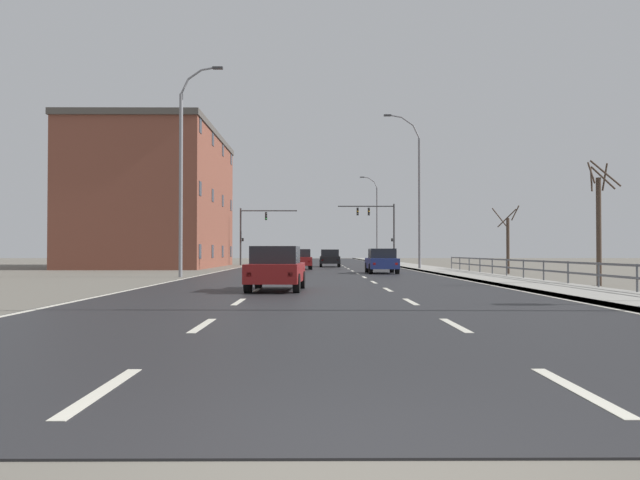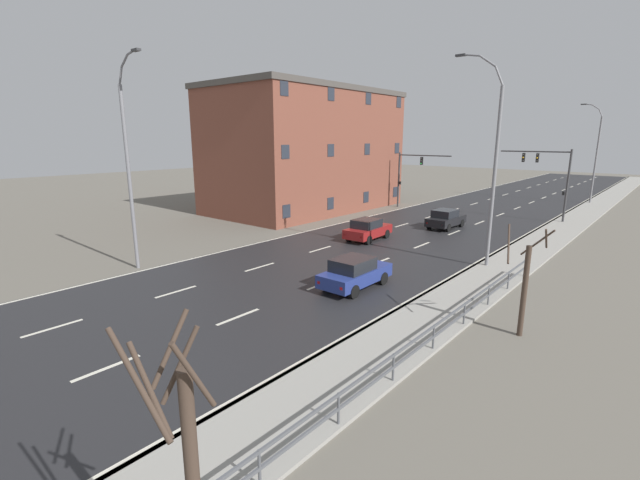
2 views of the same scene
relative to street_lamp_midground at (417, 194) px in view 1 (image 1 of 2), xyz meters
The scene contains 16 objects.
ground_plane 10.71m from the street_lamp_midground, 145.64° to the left, with size 160.00×160.00×0.12m.
road_asphalt_strip 19.49m from the street_lamp_midground, 113.51° to the left, with size 14.00×120.00×0.03m.
sidewalk_right 18.03m from the street_lamp_midground, 86.65° to the left, with size 3.00×120.00×0.12m.
guardrail 18.99m from the street_lamp_midground, 82.40° to the right, with size 0.07×34.92×1.00m.
street_lamp_midground is the anchor object (origin of this frame).
street_lamp_distant 32.74m from the street_lamp_midground, 89.93° to the left, with size 2.30×0.24×11.03m.
street_lamp_left_bank 19.84m from the street_lamp_midground, 138.68° to the right, with size 2.37×0.24×11.53m.
traffic_signal_right 17.86m from the street_lamp_midground, 93.17° to the left, with size 5.93×0.36×6.35m.
traffic_signal_left 21.82m from the street_lamp_midground, 130.74° to the left, with size 5.83×0.36×5.80m.
car_mid_centre 10.27m from the street_lamp_midground, behind, with size 1.99×4.18×1.57m.
car_far_left 9.93m from the street_lamp_midground, 114.21° to the right, with size 1.86×4.11×1.57m.
car_distant 12.05m from the street_lamp_midground, 125.71° to the left, with size 1.89×4.13×1.57m.
car_far_right 27.19m from the street_lamp_midground, 109.81° to the right, with size 1.98×4.18×1.57m.
brick_building 23.91m from the street_lamp_midground, 157.37° to the left, with size 11.32×20.12×12.10m.
bare_tree_near 22.45m from the street_lamp_midground, 80.15° to the right, with size 1.26×1.03×5.06m.
bare_tree_mid 9.94m from the street_lamp_midground, 61.91° to the right, with size 1.61×1.70×4.26m.
Camera 1 is at (-0.24, -4.15, 1.39)m, focal length 35.08 mm.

